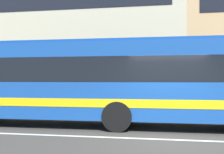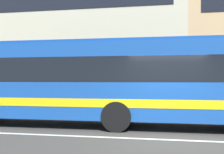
% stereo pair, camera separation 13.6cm
% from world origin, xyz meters
% --- Properties ---
extents(ground_plane, '(160.00, 160.00, 0.00)m').
position_xyz_m(ground_plane, '(0.00, 0.00, 0.00)').
color(ground_plane, '#433E38').
extents(lane_centre_line, '(60.00, 0.16, 0.01)m').
position_xyz_m(lane_centre_line, '(0.00, 0.00, 0.00)').
color(lane_centre_line, silver).
rests_on(lane_centre_line, ground_plane).
extents(apartment_block_left, '(20.42, 10.10, 12.72)m').
position_xyz_m(apartment_block_left, '(-8.98, 13.50, 6.36)').
color(apartment_block_left, '#BFB696').
rests_on(apartment_block_left, ground_plane).
extents(transit_bus, '(12.39, 2.71, 3.11)m').
position_xyz_m(transit_bus, '(-2.43, 2.08, 1.72)').
color(transit_bus, '#174591').
rests_on(transit_bus, ground_plane).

